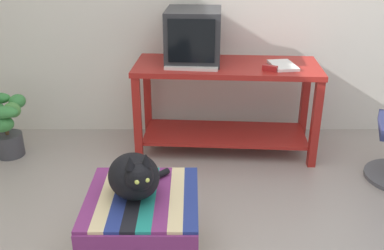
{
  "coord_description": "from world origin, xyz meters",
  "views": [
    {
      "loc": [
        -0.01,
        -1.72,
        1.68
      ],
      "look_at": [
        -0.01,
        0.85,
        0.55
      ],
      "focal_mm": 41.24,
      "sensor_mm": 36.0,
      "label": 1
    }
  ],
  "objects_px": {
    "stapler": "(270,68)",
    "book": "(283,65)",
    "potted_plant": "(3,122)",
    "cat": "(135,176)",
    "ottoman_with_blanket": "(143,228)",
    "desk": "(226,93)",
    "keyboard": "(191,67)",
    "tv_monitor": "(193,36)"
  },
  "relations": [
    {
      "from": "stapler",
      "to": "book",
      "type": "bearing_deg",
      "value": -18.16
    },
    {
      "from": "potted_plant",
      "to": "cat",
      "type": "bearing_deg",
      "value": -45.65
    },
    {
      "from": "potted_plant",
      "to": "ottoman_with_blanket",
      "type": "bearing_deg",
      "value": -45.04
    },
    {
      "from": "desk",
      "to": "ottoman_with_blanket",
      "type": "bearing_deg",
      "value": -107.68
    },
    {
      "from": "keyboard",
      "to": "ottoman_with_blanket",
      "type": "distance_m",
      "value": 1.38
    },
    {
      "from": "desk",
      "to": "cat",
      "type": "bearing_deg",
      "value": -108.83
    },
    {
      "from": "cat",
      "to": "stapler",
      "type": "relative_size",
      "value": 3.82
    },
    {
      "from": "desk",
      "to": "potted_plant",
      "type": "height_order",
      "value": "desk"
    },
    {
      "from": "tv_monitor",
      "to": "keyboard",
      "type": "relative_size",
      "value": 1.21
    },
    {
      "from": "book",
      "to": "potted_plant",
      "type": "relative_size",
      "value": 0.55
    },
    {
      "from": "desk",
      "to": "book",
      "type": "relative_size",
      "value": 5.23
    },
    {
      "from": "keyboard",
      "to": "ottoman_with_blanket",
      "type": "relative_size",
      "value": 0.65
    },
    {
      "from": "tv_monitor",
      "to": "stapler",
      "type": "bearing_deg",
      "value": -20.42
    },
    {
      "from": "keyboard",
      "to": "potted_plant",
      "type": "relative_size",
      "value": 0.79
    },
    {
      "from": "ottoman_with_blanket",
      "to": "stapler",
      "type": "height_order",
      "value": "stapler"
    },
    {
      "from": "keyboard",
      "to": "stapler",
      "type": "relative_size",
      "value": 3.64
    },
    {
      "from": "keyboard",
      "to": "tv_monitor",
      "type": "bearing_deg",
      "value": 92.87
    },
    {
      "from": "desk",
      "to": "book",
      "type": "xyz_separation_m",
      "value": [
        0.42,
        -0.07,
        0.25
      ]
    },
    {
      "from": "ottoman_with_blanket",
      "to": "stapler",
      "type": "bearing_deg",
      "value": 54.65
    },
    {
      "from": "cat",
      "to": "potted_plant",
      "type": "height_order",
      "value": "cat"
    },
    {
      "from": "keyboard",
      "to": "cat",
      "type": "xyz_separation_m",
      "value": [
        -0.29,
        -1.24,
        -0.22
      ]
    },
    {
      "from": "desk",
      "to": "tv_monitor",
      "type": "xyz_separation_m",
      "value": [
        -0.26,
        0.08,
        0.43
      ]
    },
    {
      "from": "desk",
      "to": "keyboard",
      "type": "xyz_separation_m",
      "value": [
        -0.27,
        -0.11,
        0.25
      ]
    },
    {
      "from": "tv_monitor",
      "to": "ottoman_with_blanket",
      "type": "height_order",
      "value": "tv_monitor"
    },
    {
      "from": "cat",
      "to": "stapler",
      "type": "xyz_separation_m",
      "value": [
        0.87,
        1.18,
        0.23
      ]
    },
    {
      "from": "keyboard",
      "to": "stapler",
      "type": "height_order",
      "value": "stapler"
    },
    {
      "from": "ottoman_with_blanket",
      "to": "stapler",
      "type": "relative_size",
      "value": 5.64
    },
    {
      "from": "stapler",
      "to": "desk",
      "type": "bearing_deg",
      "value": 90.2
    },
    {
      "from": "desk",
      "to": "ottoman_with_blanket",
      "type": "height_order",
      "value": "desk"
    },
    {
      "from": "desk",
      "to": "stapler",
      "type": "distance_m",
      "value": 0.43
    },
    {
      "from": "tv_monitor",
      "to": "potted_plant",
      "type": "height_order",
      "value": "tv_monitor"
    },
    {
      "from": "cat",
      "to": "tv_monitor",
      "type": "bearing_deg",
      "value": 57.48
    },
    {
      "from": "potted_plant",
      "to": "stapler",
      "type": "distance_m",
      "value": 2.12
    },
    {
      "from": "keyboard",
      "to": "stapler",
      "type": "distance_m",
      "value": 0.58
    },
    {
      "from": "keyboard",
      "to": "stapler",
      "type": "xyz_separation_m",
      "value": [
        0.58,
        -0.06,
        0.01
      ]
    },
    {
      "from": "keyboard",
      "to": "cat",
      "type": "bearing_deg",
      "value": -96.65
    },
    {
      "from": "book",
      "to": "tv_monitor",
      "type": "bearing_deg",
      "value": 159.76
    },
    {
      "from": "potted_plant",
      "to": "stapler",
      "type": "xyz_separation_m",
      "value": [
        2.07,
        -0.05,
        0.46
      ]
    },
    {
      "from": "desk",
      "to": "cat",
      "type": "relative_size",
      "value": 3.49
    },
    {
      "from": "tv_monitor",
      "to": "stapler",
      "type": "xyz_separation_m",
      "value": [
        0.57,
        -0.25,
        -0.18
      ]
    },
    {
      "from": "desk",
      "to": "stapler",
      "type": "bearing_deg",
      "value": -26.06
    },
    {
      "from": "book",
      "to": "potted_plant",
      "type": "distance_m",
      "value": 2.23
    }
  ]
}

